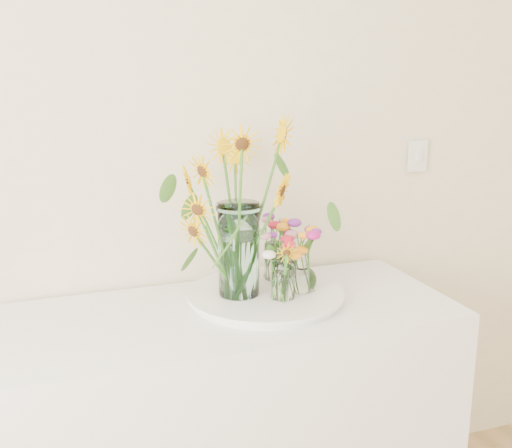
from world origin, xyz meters
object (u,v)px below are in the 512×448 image
small_vase_a (283,280)px  small_vase_c (275,262)px  counter (235,436)px  tray (265,297)px  small_vase_b (302,271)px  mason_jar (239,250)px

small_vase_a → small_vase_c: 0.19m
counter → small_vase_c: 0.59m
tray → small_vase_b: (0.11, -0.03, 0.08)m
small_vase_c → mason_jar: bearing=-148.8°
tray → mason_jar: (-0.09, 0.01, 0.17)m
small_vase_b → tray: bearing=164.5°
counter → small_vase_b: bearing=1.8°
tray → mason_jar: bearing=174.3°
counter → small_vase_c: bearing=36.5°
counter → small_vase_b: (0.24, 0.01, 0.55)m
small_vase_c → tray: bearing=-125.7°
counter → small_vase_a: size_ratio=11.00×
small_vase_b → small_vase_c: bearing=104.8°
mason_jar → small_vase_b: 0.22m
tray → small_vase_b: size_ratio=3.45×
counter → small_vase_a: bearing=-11.8°
mason_jar → small_vase_c: bearing=31.2°
tray → small_vase_b: 0.15m
tray → small_vase_c: bearing=54.3°
small_vase_c → small_vase_a: bearing=-104.1°
tray → mason_jar: mason_jar is taller
counter → mason_jar: mason_jar is taller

